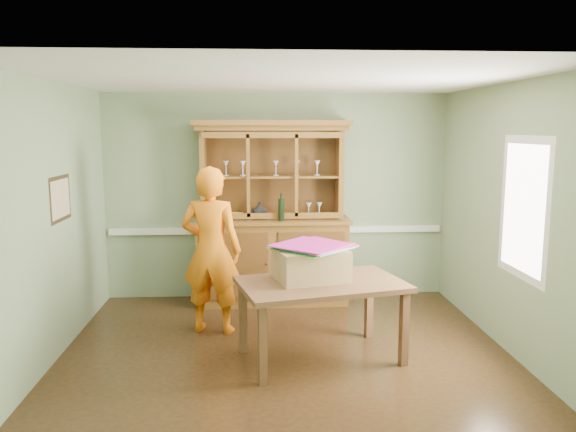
{
  "coord_description": "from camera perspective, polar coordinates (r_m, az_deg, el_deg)",
  "views": [
    {
      "loc": [
        -0.31,
        -5.38,
        2.24
      ],
      "look_at": [
        0.05,
        0.4,
        1.34
      ],
      "focal_mm": 35.0,
      "sensor_mm": 36.0,
      "label": 1
    }
  ],
  "objects": [
    {
      "name": "window_panel",
      "position": [
        5.73,
        22.78,
        0.74
      ],
      "size": [
        0.03,
        0.96,
        1.36
      ],
      "color": "white",
      "rests_on": "wall_right"
    },
    {
      "name": "wall_left",
      "position": [
        5.79,
        -23.09,
        -0.7
      ],
      "size": [
        0.0,
        4.0,
        4.0
      ],
      "primitive_type": "plane",
      "rotation": [
        1.57,
        0.0,
        1.57
      ],
      "color": "gray",
      "rests_on": "floor"
    },
    {
      "name": "china_hutch",
      "position": [
        7.26,
        -1.62,
        -2.42
      ],
      "size": [
        1.99,
        0.66,
        2.34
      ],
      "color": "brown",
      "rests_on": "floor"
    },
    {
      "name": "framed_map",
      "position": [
        6.04,
        -22.08,
        1.64
      ],
      "size": [
        0.03,
        0.6,
        0.46
      ],
      "color": "#362615",
      "rests_on": "wall_left"
    },
    {
      "name": "person",
      "position": [
        6.21,
        -7.8,
        -3.47
      ],
      "size": [
        0.75,
        0.58,
        1.85
      ],
      "primitive_type": "imported",
      "rotation": [
        0.0,
        0.0,
        2.92
      ],
      "color": "orange",
      "rests_on": "floor"
    },
    {
      "name": "floor",
      "position": [
        5.84,
        -0.26,
        -13.7
      ],
      "size": [
        4.5,
        4.5,
        0.0
      ],
      "primitive_type": "plane",
      "color": "#432A15",
      "rests_on": "ground"
    },
    {
      "name": "wall_front",
      "position": [
        3.51,
        1.62,
        -5.86
      ],
      "size": [
        4.5,
        0.0,
        4.5
      ],
      "primitive_type": "plane",
      "rotation": [
        -1.57,
        0.0,
        0.0
      ],
      "color": "gray",
      "rests_on": "floor"
    },
    {
      "name": "kite_stack",
      "position": [
        5.46,
        2.45,
        -3.1
      ],
      "size": [
        0.87,
        0.87,
        0.04
      ],
      "rotation": [
        0.0,
        0.0,
        0.76
      ],
      "color": "green",
      "rests_on": "cardboard_box"
    },
    {
      "name": "cardboard_box",
      "position": [
        5.5,
        2.3,
        -4.91
      ],
      "size": [
        0.77,
        0.67,
        0.31
      ],
      "primitive_type": "cube",
      "rotation": [
        0.0,
        0.0,
        0.25
      ],
      "color": "tan",
      "rests_on": "dining_table"
    },
    {
      "name": "chair_rail",
      "position": [
        7.49,
        -1.13,
        -1.45
      ],
      "size": [
        4.41,
        0.05,
        0.08
      ],
      "primitive_type": "cube",
      "color": "white",
      "rests_on": "wall_back"
    },
    {
      "name": "wall_right",
      "position": [
        6.03,
        21.62,
        -0.26
      ],
      "size": [
        0.0,
        4.0,
        4.0
      ],
      "primitive_type": "plane",
      "rotation": [
        1.57,
        0.0,
        -1.57
      ],
      "color": "gray",
      "rests_on": "floor"
    },
    {
      "name": "wall_back",
      "position": [
        7.44,
        -1.15,
        2.0
      ],
      "size": [
        4.5,
        0.0,
        4.5
      ],
      "primitive_type": "plane",
      "rotation": [
        1.57,
        0.0,
        0.0
      ],
      "color": "gray",
      "rests_on": "floor"
    },
    {
      "name": "dining_table",
      "position": [
        5.49,
        3.42,
        -7.6
      ],
      "size": [
        1.74,
        1.28,
        0.78
      ],
      "rotation": [
        0.0,
        0.0,
        0.24
      ],
      "color": "brown",
      "rests_on": "floor"
    },
    {
      "name": "ceiling",
      "position": [
        5.41,
        -0.28,
        13.73
      ],
      "size": [
        4.5,
        4.5,
        0.0
      ],
      "primitive_type": "plane",
      "rotation": [
        3.14,
        0.0,
        0.0
      ],
      "color": "white",
      "rests_on": "wall_back"
    }
  ]
}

